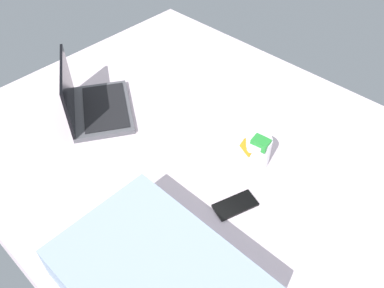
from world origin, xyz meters
TOP-DOWN VIEW (x-y plane):
  - bed_mattress at (0.00, 0.00)cm, footprint 180.00×140.00cm
  - laptop at (46.40, 15.24)cm, footprint 40.20×37.26cm
  - snack_cup at (-17.27, -8.22)cm, footprint 9.94×9.54cm
  - cell_phone at (-24.40, 11.80)cm, footprint 11.04×15.46cm
  - pillow at (-27.60, 48.00)cm, footprint 52.00×36.00cm

SIDE VIEW (x-z plane):
  - bed_mattress at x=0.00cm, z-range 0.00..18.00cm
  - cell_phone at x=-24.40cm, z-range 18.00..18.80cm
  - laptop at x=46.40cm, z-range 10.91..33.91cm
  - snack_cup at x=-17.27cm, z-range 17.60..30.33cm
  - pillow at x=-27.60cm, z-range 18.00..31.00cm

